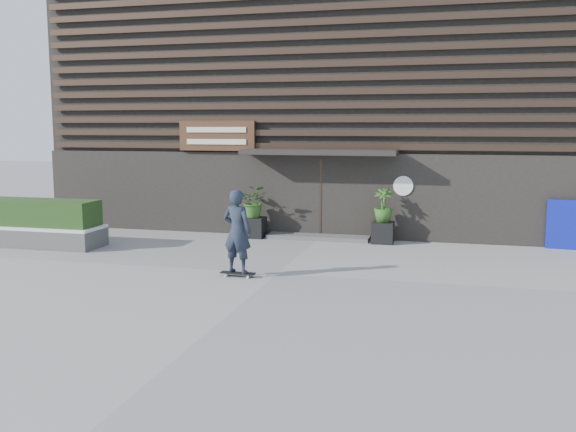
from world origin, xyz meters
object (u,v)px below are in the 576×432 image
(blue_tarp, at_px, (575,225))
(planter_pot_right, at_px, (383,233))
(planter_pot_left, at_px, (255,227))
(raised_bed, at_px, (41,237))
(skateboarder, at_px, (237,232))

(blue_tarp, bearing_deg, planter_pot_right, -171.74)
(planter_pot_left, xyz_separation_m, blue_tarp, (8.87, 0.30, 0.37))
(raised_bed, bearing_deg, planter_pot_left, 27.21)
(planter_pot_right, height_order, skateboarder, skateboarder)
(raised_bed, height_order, skateboarder, skateboarder)
(planter_pot_right, distance_m, skateboarder, 5.60)
(planter_pot_left, bearing_deg, blue_tarp, 1.94)
(planter_pot_right, bearing_deg, skateboarder, -118.59)
(blue_tarp, bearing_deg, skateboarder, -141.29)
(planter_pot_left, relative_size, skateboarder, 0.31)
(planter_pot_right, distance_m, blue_tarp, 5.09)
(planter_pot_left, relative_size, raised_bed, 0.17)
(planter_pot_right, relative_size, blue_tarp, 0.42)
(skateboarder, bearing_deg, planter_pot_left, 103.14)
(planter_pot_left, bearing_deg, planter_pot_right, 0.00)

